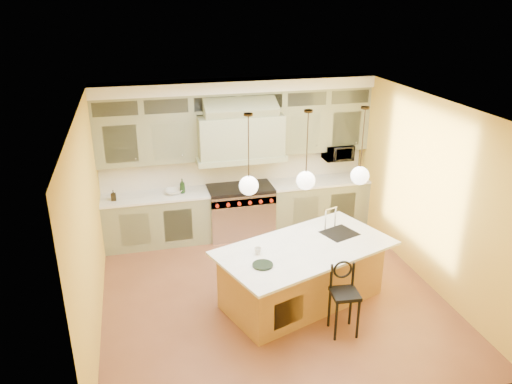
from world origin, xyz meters
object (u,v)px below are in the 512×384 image
object	(u,v)px
kitchen_island	(302,272)
microwave	(338,152)
range	(240,210)
counter_stool	(344,295)

from	to	relation	value
kitchen_island	microwave	bearing A→B (deg)	38.65
range	microwave	xyz separation A→B (m)	(1.95, 0.11, 0.96)
kitchen_island	microwave	distance (m)	3.10
range	kitchen_island	world-z (taller)	kitchen_island
microwave	counter_stool	bearing A→B (deg)	-110.58
range	kitchen_island	distance (m)	2.43
range	counter_stool	xyz separation A→B (m)	(0.70, -3.23, 0.09)
kitchen_island	range	bearing A→B (deg)	79.97
range	kitchen_island	size ratio (longest dim) A/B	0.43
microwave	range	bearing A→B (deg)	-176.88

